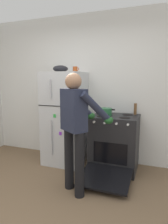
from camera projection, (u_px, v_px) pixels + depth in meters
name	position (u px, v px, depth m)	size (l,w,h in m)	color
ground	(36.00, 220.00, 2.18)	(8.00, 8.00, 0.00)	brown
kitchen_wall_back	(92.00, 89.00, 3.77)	(6.00, 0.10, 2.70)	white
refrigerator	(65.00, 118.00, 3.64)	(0.68, 0.72, 1.65)	silver
stove_range	(114.00, 143.00, 3.36)	(0.76, 1.23, 0.93)	black
person_cook	(76.00, 123.00, 2.61)	(0.68, 0.74, 1.60)	black
red_pot	(105.00, 112.00, 3.31)	(0.32, 0.22, 0.12)	#236638
coffee_mug	(75.00, 69.00, 3.49)	(0.11, 0.08, 0.10)	#B24C1E
pepper_mill	(135.00, 109.00, 3.37)	(0.05, 0.05, 0.19)	brown
mixing_bowl	(60.00, 69.00, 3.53)	(0.27, 0.27, 0.12)	black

